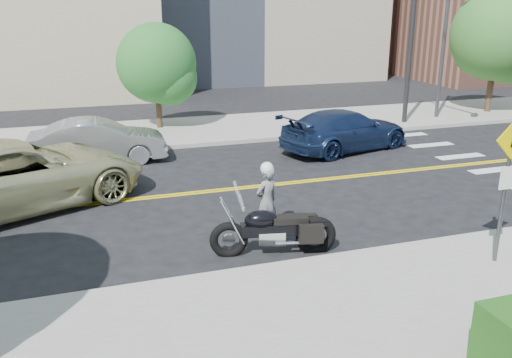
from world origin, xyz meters
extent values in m
plane|color=black|center=(0.00, 0.00, 0.00)|extent=(120.00, 120.00, 0.00)
cube|color=#9E9B91|center=(0.00, -7.50, 0.07)|extent=(60.00, 5.00, 0.15)
cube|color=#9E9B91|center=(0.00, 7.50, 0.07)|extent=(60.00, 5.00, 0.15)
cylinder|color=#4C4C51|center=(12.00, 6.50, 4.15)|extent=(0.16, 0.16, 8.00)
cylinder|color=black|center=(10.00, 6.00, 3.65)|extent=(0.20, 0.20, 7.00)
cylinder|color=#4C4C51|center=(4.20, -6.30, 1.65)|extent=(0.08, 0.08, 3.00)
cube|color=white|center=(4.20, -6.33, 1.90)|extent=(0.35, 0.03, 0.45)
imported|color=#A7A8AC|center=(0.37, -3.38, 0.82)|extent=(0.71, 0.60, 1.64)
sphere|color=white|center=(0.37, -3.38, 1.60)|extent=(0.30, 0.30, 0.30)
imported|color=#C3C28F|center=(-5.08, 0.28, 0.89)|extent=(7.08, 5.37, 1.79)
imported|color=#929599|center=(-2.96, 4.03, 0.73)|extent=(4.47, 1.71, 1.45)
imported|color=navy|center=(5.58, 2.98, 0.73)|extent=(5.41, 3.32, 1.46)
cylinder|color=#382619|center=(-0.33, 8.21, 1.79)|extent=(0.23, 0.23, 3.57)
sphere|color=#206720|center=(-0.33, 8.21, 2.79)|extent=(3.21, 3.21, 3.21)
cylinder|color=#382619|center=(15.19, 6.92, 2.39)|extent=(0.29, 0.29, 4.78)
sphere|color=#2E6B22|center=(15.19, 6.92, 3.73)|extent=(4.22, 4.22, 4.22)
camera|label=1|loc=(-3.39, -14.16, 5.04)|focal=38.00mm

